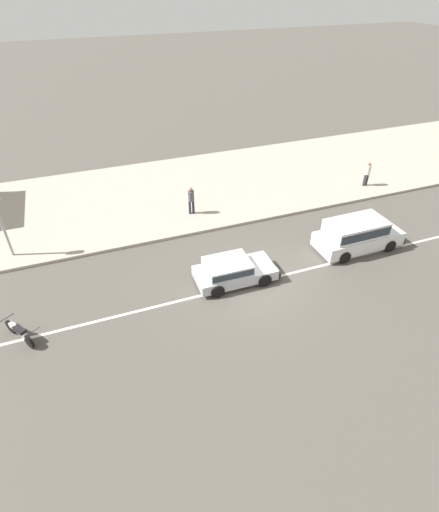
{
  "coord_description": "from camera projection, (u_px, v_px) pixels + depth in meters",
  "views": [
    {
      "loc": [
        -6.11,
        -12.34,
        11.52
      ],
      "look_at": [
        -0.97,
        1.4,
        0.8
      ],
      "focal_mm": 28.0,
      "sensor_mm": 36.0,
      "label": 1
    }
  ],
  "objects": [
    {
      "name": "ground_plane",
      "position": [
        251.0,
        283.0,
        17.85
      ],
      "size": [
        160.0,
        160.0,
        0.0
      ],
      "primitive_type": "plane",
      "color": "#544F47"
    },
    {
      "name": "lane_centre_stripe",
      "position": [
        251.0,
        283.0,
        17.85
      ],
      "size": [
        50.4,
        0.14,
        0.01
      ],
      "primitive_type": "cube",
      "color": "silver",
      "rests_on": "ground"
    },
    {
      "name": "kerb_strip",
      "position": [
        188.0,
        190.0,
        25.13
      ],
      "size": [
        68.0,
        10.0,
        0.15
      ],
      "primitive_type": "cube",
      "color": "#ADA393",
      "rests_on": "ground"
    },
    {
      "name": "hatchback_silver_0",
      "position": [
        232.0,
        270.0,
        17.67
      ],
      "size": [
        3.68,
        1.86,
        1.1
      ],
      "color": "#B7BABF",
      "rests_on": "ground"
    },
    {
      "name": "minivan_white_2",
      "position": [
        357.0,
        233.0,
        19.61
      ],
      "size": [
        4.41,
        1.93,
        1.56
      ],
      "color": "white",
      "rests_on": "ground"
    },
    {
      "name": "motorcycle_1",
      "position": [
        18.0,
        331.0,
        14.95
      ],
      "size": [
        1.1,
        1.58,
        0.8
      ],
      "color": "black",
      "rests_on": "ground"
    },
    {
      "name": "pedestrian_mid_kerb",
      "position": [
        191.0,
        199.0,
        22.06
      ],
      "size": [
        0.34,
        0.34,
        1.59
      ],
      "color": "#232838",
      "rests_on": "kerb_strip"
    },
    {
      "name": "pedestrian_by_shop",
      "position": [
        367.0,
        172.0,
        24.94
      ],
      "size": [
        0.34,
        0.34,
        1.54
      ],
      "color": "#333338",
      "rests_on": "kerb_strip"
    }
  ]
}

